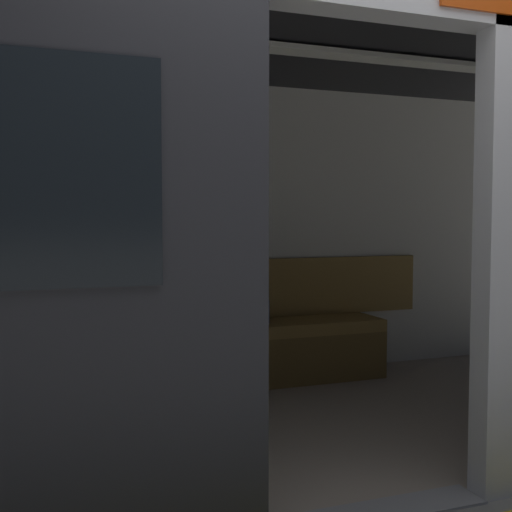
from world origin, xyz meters
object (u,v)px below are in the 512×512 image
Objects in this scene: person_seated at (196,297)px; book at (150,327)px; grab_pole_door at (239,246)px; train_car at (260,162)px; handbag at (249,312)px; bench_seat at (221,341)px.

person_seated is 0.38m from book.
book is 1.84m from grab_pole_door.
grab_pole_door is (0.37, 0.71, -0.43)m from train_car.
handbag is 0.73m from book.
grab_pole_door is at bearing 81.35° from person_seated.
train_car is 1.24m from person_seated.
person_seated is at bearing -98.65° from grab_pole_door.
person_seated is at bearing 14.98° from bench_seat.
train_car is 2.92× the size of grab_pole_door.
train_car is at bearing 85.75° from bench_seat.
book is at bearing -88.31° from grab_pole_door.
bench_seat is 2.14× the size of person_seated.
person_seated is at bearing 148.80° from book.
train_car is 24.62× the size of handbag.
bench_seat is (-0.07, -0.95, -1.18)m from train_car.
book is 0.10× the size of grab_pole_door.
person_seated is (0.13, -0.89, -0.85)m from train_car.
handbag is at bearing 170.19° from book.
train_car reaches higher than book.
bench_seat is 0.38m from person_seated.
handbag reaches higher than book.
bench_seat is 9.67× the size of handbag.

